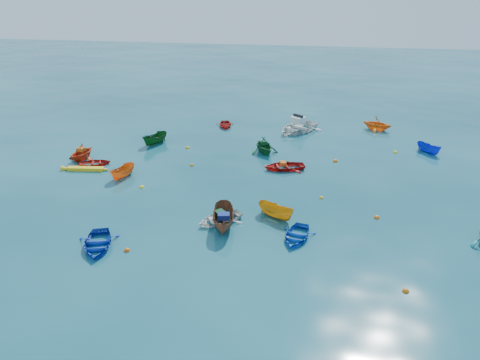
% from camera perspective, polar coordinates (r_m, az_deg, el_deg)
% --- Properties ---
extents(ground, '(160.00, 160.00, 0.00)m').
position_cam_1_polar(ground, '(29.99, -1.64, -4.49)').
color(ground, '#0A3C4B').
rests_on(ground, ground).
extents(dinghy_blue_sw, '(3.27, 3.83, 0.67)m').
position_cam_1_polar(dinghy_blue_sw, '(28.01, -16.95, -7.83)').
color(dinghy_blue_sw, '#0D33AC').
rests_on(dinghy_blue_sw, ground).
extents(dinghy_white_near, '(3.62, 3.60, 0.62)m').
position_cam_1_polar(dinghy_white_near, '(29.44, -2.53, -5.09)').
color(dinghy_white_near, silver).
rests_on(dinghy_white_near, ground).
extents(sampan_brown_mid, '(1.86, 3.60, 1.33)m').
position_cam_1_polar(sampan_brown_mid, '(28.81, -1.97, -5.76)').
color(sampan_brown_mid, brown).
rests_on(sampan_brown_mid, ground).
extents(dinghy_blue_se, '(2.53, 3.17, 0.59)m').
position_cam_1_polar(dinghy_blue_se, '(27.85, 6.85, -7.07)').
color(dinghy_blue_se, blue).
rests_on(dinghy_blue_se, ground).
extents(dinghy_orange_w, '(2.87, 3.15, 1.43)m').
position_cam_1_polar(dinghy_orange_w, '(41.41, -18.68, 2.41)').
color(dinghy_orange_w, red).
rests_on(dinghy_orange_w, ground).
extents(sampan_yellow_mid, '(2.79, 2.21, 1.03)m').
position_cam_1_polar(sampan_yellow_mid, '(29.99, 4.39, -4.56)').
color(sampan_yellow_mid, orange).
rests_on(sampan_yellow_mid, ground).
extents(dinghy_red_nw, '(3.05, 2.67, 0.53)m').
position_cam_1_polar(dinghy_red_nw, '(39.85, -17.26, 1.77)').
color(dinghy_red_nw, '#B5170F').
rests_on(dinghy_red_nw, ground).
extents(sampan_orange_n, '(1.64, 2.77, 1.01)m').
position_cam_1_polar(sampan_orange_n, '(36.81, -14.03, 0.32)').
color(sampan_orange_n, orange).
rests_on(sampan_orange_n, ground).
extents(dinghy_green_n, '(3.52, 3.66, 1.48)m').
position_cam_1_polar(dinghy_green_n, '(40.80, 2.93, 3.36)').
color(dinghy_green_n, '#145626').
rests_on(dinghy_green_n, ground).
extents(dinghy_red_ne, '(3.77, 3.15, 0.67)m').
position_cam_1_polar(dinghy_red_ne, '(37.42, 5.38, 1.35)').
color(dinghy_red_ne, '#B3140E').
rests_on(dinghy_red_ne, ground).
extents(sampan_blue_far, '(2.23, 2.43, 0.93)m').
position_cam_1_polar(sampan_blue_far, '(43.91, 21.94, 3.12)').
color(sampan_blue_far, '#1027C9').
rests_on(sampan_blue_far, ground).
extents(dinghy_red_far, '(2.41, 2.95, 0.54)m').
position_cam_1_polar(dinghy_red_far, '(48.05, -1.81, 6.55)').
color(dinghy_red_far, red).
rests_on(dinghy_red_far, ground).
extents(dinghy_orange_far, '(3.60, 3.40, 1.49)m').
position_cam_1_polar(dinghy_orange_far, '(48.87, 16.30, 5.90)').
color(dinghy_orange_far, orange).
rests_on(dinghy_orange_far, ground).
extents(sampan_green_far, '(2.22, 3.05, 1.11)m').
position_cam_1_polar(sampan_green_far, '(43.57, -10.26, 4.35)').
color(sampan_green_far, '#104816').
rests_on(sampan_green_far, ground).
extents(kayak_yellow, '(3.58, 0.93, 0.35)m').
position_cam_1_polar(kayak_yellow, '(38.96, -18.30, 1.13)').
color(kayak_yellow, yellow).
rests_on(kayak_yellow, ground).
extents(motorboat_white, '(5.68, 6.00, 1.61)m').
position_cam_1_polar(motorboat_white, '(46.85, 7.02, 5.93)').
color(motorboat_white, silver).
rests_on(motorboat_white, ground).
extents(tarp_green_a, '(0.94, 0.95, 0.37)m').
position_cam_1_polar(tarp_green_a, '(29.25, -2.38, -4.19)').
color(tarp_green_a, '#124828').
rests_on(tarp_green_a, dinghy_white_near).
extents(tarp_blue_a, '(0.79, 0.65, 0.35)m').
position_cam_1_polar(tarp_blue_a, '(28.28, -2.01, -4.44)').
color(tarp_blue_a, navy).
rests_on(tarp_blue_a, sampan_brown_mid).
extents(tarp_orange_a, '(0.70, 0.58, 0.30)m').
position_cam_1_polar(tarp_orange_a, '(41.16, -18.79, 3.55)').
color(tarp_orange_a, '#D36015').
rests_on(tarp_orange_a, dinghy_orange_w).
extents(tarp_green_b, '(0.70, 0.65, 0.27)m').
position_cam_1_polar(tarp_green_b, '(40.59, 2.90, 4.57)').
color(tarp_green_b, '#10401F').
rests_on(tarp_green_b, dinghy_green_n).
extents(tarp_orange_b, '(0.59, 0.68, 0.28)m').
position_cam_1_polar(tarp_orange_b, '(37.22, 5.26, 2.03)').
color(tarp_orange_b, '#D85C16').
rests_on(tarp_orange_b, dinghy_red_ne).
extents(buoy_or_a, '(0.35, 0.35, 0.35)m').
position_cam_1_polar(buoy_or_a, '(27.24, -13.60, -8.39)').
color(buoy_or_a, '#E5550C').
rests_on(buoy_or_a, ground).
extents(buoy_ye_a, '(0.32, 0.32, 0.32)m').
position_cam_1_polar(buoy_ye_a, '(27.72, 5.81, -7.17)').
color(buoy_ye_a, gold).
rests_on(buoy_ye_a, ground).
extents(buoy_or_b, '(0.34, 0.34, 0.34)m').
position_cam_1_polar(buoy_or_b, '(24.82, 19.53, -12.70)').
color(buoy_or_b, orange).
rests_on(buoy_or_b, ground).
extents(buoy_ye_b, '(0.35, 0.35, 0.35)m').
position_cam_1_polar(buoy_ye_b, '(34.72, -11.89, -0.92)').
color(buoy_ye_b, yellow).
rests_on(buoy_ye_b, ground).
extents(buoy_or_c, '(0.32, 0.32, 0.32)m').
position_cam_1_polar(buoy_or_c, '(38.10, -5.91, 1.75)').
color(buoy_or_c, orange).
rests_on(buoy_or_c, ground).
extents(buoy_ye_c, '(0.30, 0.30, 0.30)m').
position_cam_1_polar(buoy_ye_c, '(32.88, 9.89, -2.19)').
color(buoy_ye_c, gold).
rests_on(buoy_ye_c, ground).
extents(buoy_or_d, '(0.36, 0.36, 0.36)m').
position_cam_1_polar(buoy_or_d, '(31.07, 16.32, -4.47)').
color(buoy_or_d, '#FA5D0D').
rests_on(buoy_or_d, ground).
extents(buoy_ye_d, '(0.37, 0.37, 0.37)m').
position_cam_1_polar(buoy_ye_d, '(42.07, -6.40, 3.88)').
color(buoy_ye_d, yellow).
rests_on(buoy_ye_d, ground).
extents(buoy_or_e, '(0.39, 0.39, 0.39)m').
position_cam_1_polar(buoy_or_e, '(39.53, 11.55, 2.21)').
color(buoy_or_e, '#F05F0D').
rests_on(buoy_or_e, ground).
extents(buoy_ye_e, '(0.37, 0.37, 0.37)m').
position_cam_1_polar(buoy_ye_e, '(42.89, 18.39, 3.17)').
color(buoy_ye_e, yellow).
rests_on(buoy_ye_e, ground).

